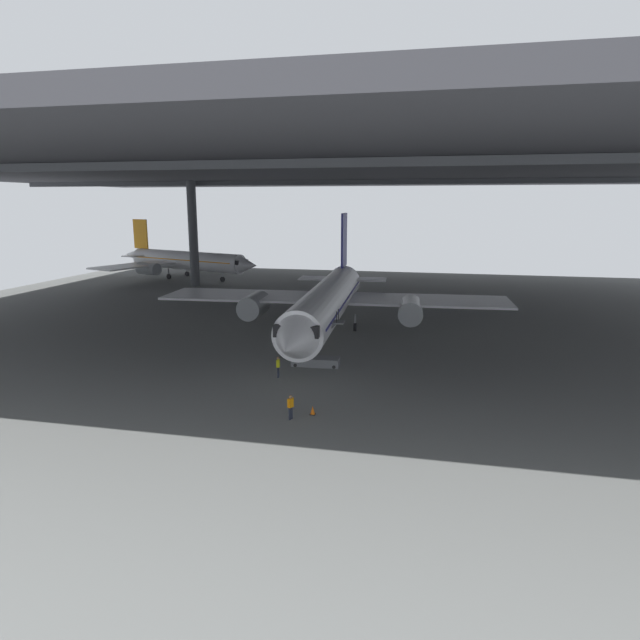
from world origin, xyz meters
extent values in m
plane|color=slate|center=(0.00, 0.00, 0.00)|extent=(110.00, 110.00, 0.00)
cylinder|color=#4C4F54|center=(-27.22, 28.88, 8.41)|extent=(1.47, 1.47, 16.83)
cube|color=#38383D|center=(0.00, 13.75, 17.43)|extent=(121.00, 99.00, 1.20)
cube|color=#4C4F54|center=(0.00, -11.00, 16.43)|extent=(115.50, 0.50, 0.70)
cube|color=#4C4F54|center=(0.00, 30.25, 16.43)|extent=(115.50, 0.50, 0.70)
cylinder|color=white|center=(1.05, -0.64, 3.60)|extent=(5.71, 30.07, 4.01)
cone|color=white|center=(2.01, -17.36, 3.60)|extent=(4.20, 5.03, 3.93)
cube|color=black|center=(1.86, -14.83, 4.11)|extent=(3.56, 3.00, 0.88)
cone|color=white|center=(0.09, 16.08, 4.01)|extent=(3.77, 6.60, 3.41)
cube|color=navy|center=(0.24, 13.55, 8.89)|extent=(0.49, 4.38, 6.56)
cube|color=white|center=(3.10, 12.62, 4.21)|extent=(5.28, 3.57, 0.16)
cube|color=white|center=(-2.50, 12.30, 4.21)|extent=(5.28, 3.57, 0.16)
cube|color=white|center=(11.14, 4.78, 3.20)|extent=(17.16, 8.24, 0.24)
cylinder|color=#9EA3A8|center=(9.26, 2.49, 2.50)|extent=(2.78, 5.35, 2.49)
cube|color=white|center=(-9.60, 3.60, 3.20)|extent=(17.16, 8.24, 0.24)
cylinder|color=#9EA3A8|center=(-7.46, 1.54, 2.50)|extent=(2.78, 5.35, 2.49)
cube|color=navy|center=(1.05, -0.64, 3.91)|extent=(5.67, 27.89, 0.16)
cylinder|color=#9EA3A8|center=(1.62, -10.65, 1.25)|extent=(0.20, 0.20, 1.15)
cylinder|color=black|center=(1.62, -10.65, 0.45)|extent=(0.35, 0.92, 0.90)
cylinder|color=#9EA3A8|center=(3.48, 2.42, 1.25)|extent=(0.20, 0.20, 1.15)
cylinder|color=black|center=(3.48, 2.42, 0.45)|extent=(0.35, 0.92, 0.90)
cylinder|color=#9EA3A8|center=(-1.72, 2.12, 1.25)|extent=(0.20, 0.20, 1.15)
cylinder|color=black|center=(-1.72, 2.12, 0.45)|extent=(0.35, 0.92, 0.90)
cube|color=slate|center=(2.23, -10.80, 0.35)|extent=(4.06, 1.72, 0.70)
cube|color=slate|center=(2.23, -10.80, 2.25)|extent=(3.76, 1.51, 3.20)
cube|color=slate|center=(4.03, -10.69, 3.81)|extent=(1.17, 1.36, 0.12)
cylinder|color=black|center=(4.00, -10.09, 4.31)|extent=(0.06, 0.06, 1.00)
cylinder|color=black|center=(4.07, -11.29, 4.31)|extent=(0.06, 0.06, 1.00)
cylinder|color=black|center=(3.81, -10.01, 0.15)|extent=(0.31, 0.14, 0.30)
cylinder|color=black|center=(3.89, -11.40, 0.15)|extent=(0.31, 0.14, 0.30)
cylinder|color=black|center=(0.57, -10.19, 0.15)|extent=(0.31, 0.14, 0.30)
cylinder|color=black|center=(0.65, -11.59, 0.15)|extent=(0.31, 0.14, 0.30)
cylinder|color=#232838|center=(3.26, -22.69, 0.40)|extent=(0.14, 0.14, 0.81)
cylinder|color=#232838|center=(3.35, -22.54, 0.40)|extent=(0.14, 0.14, 0.81)
cube|color=orange|center=(3.31, -22.62, 1.10)|extent=(0.37, 0.42, 0.57)
cylinder|color=orange|center=(3.20, -22.82, 1.12)|extent=(0.09, 0.09, 0.54)
cylinder|color=orange|center=(3.42, -22.41, 1.12)|extent=(0.09, 0.09, 0.54)
sphere|color=#8C6647|center=(3.31, -22.62, 1.50)|extent=(0.22, 0.22, 0.22)
cylinder|color=#232838|center=(0.08, -14.69, 0.42)|extent=(0.14, 0.14, 0.85)
cylinder|color=#232838|center=(0.07, -14.51, 0.42)|extent=(0.14, 0.14, 0.85)
cube|color=yellow|center=(0.08, -14.60, 1.15)|extent=(0.25, 0.38, 0.60)
cylinder|color=yellow|center=(0.10, -14.83, 1.18)|extent=(0.09, 0.09, 0.57)
cylinder|color=yellow|center=(0.06, -14.37, 1.18)|extent=(0.09, 0.09, 0.57)
sphere|color=#8C6647|center=(0.08, -14.60, 1.57)|extent=(0.23, 0.23, 0.23)
cylinder|color=white|center=(-32.51, 36.99, 3.26)|extent=(24.49, 11.31, 3.32)
cone|color=white|center=(-19.40, 32.41, 3.26)|extent=(4.84, 4.39, 3.26)
cube|color=black|center=(-21.39, 33.10, 3.68)|extent=(3.13, 3.43, 0.73)
cone|color=white|center=(-45.62, 41.57, 3.59)|extent=(5.95, 4.42, 2.83)
cube|color=orange|center=(-43.64, 40.88, 7.64)|extent=(3.50, 1.42, 5.44)
cube|color=white|center=(-42.01, 42.77, 3.76)|extent=(3.96, 4.89, 0.16)
cube|color=white|center=(-43.55, 38.38, 3.76)|extent=(3.96, 4.89, 0.16)
cube|color=white|center=(-33.46, 46.44, 2.93)|extent=(10.29, 15.12, 0.24)
cylinder|color=#9EA3A8|center=(-32.30, 44.27, 2.35)|extent=(4.76, 3.37, 2.06)
cube|color=white|center=(-39.14, 30.18, 2.93)|extent=(10.29, 15.12, 0.24)
cylinder|color=#9EA3A8|center=(-36.89, 31.16, 2.35)|extent=(4.76, 3.37, 2.06)
cube|color=orange|center=(-32.51, 36.99, 3.51)|extent=(22.80, 10.78, 0.16)
cylinder|color=#9EA3A8|center=(-24.67, 34.25, 1.25)|extent=(0.20, 0.20, 1.15)
cylinder|color=black|center=(-24.67, 34.25, 0.45)|extent=(0.95, 0.58, 0.90)
cylinder|color=#9EA3A8|center=(-34.05, 39.92, 1.25)|extent=(0.20, 0.20, 1.15)
cylinder|color=black|center=(-34.05, 39.92, 0.45)|extent=(0.95, 0.58, 0.90)
cylinder|color=#9EA3A8|center=(-35.54, 35.65, 1.25)|extent=(0.20, 0.20, 1.15)
cylinder|color=black|center=(-35.54, 35.65, 0.45)|extent=(0.95, 0.58, 0.90)
cube|color=black|center=(4.48, -21.54, 0.02)|extent=(0.36, 0.36, 0.04)
cone|color=orange|center=(4.48, -21.54, 0.32)|extent=(0.30, 0.30, 0.56)
camera|label=1|loc=(12.21, -54.14, 13.43)|focal=30.87mm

